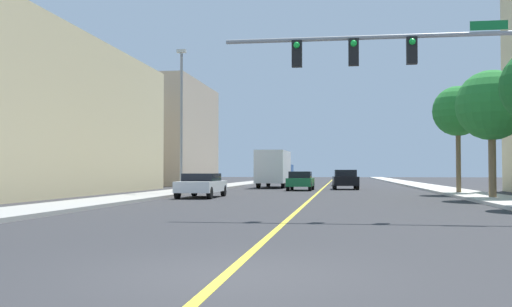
% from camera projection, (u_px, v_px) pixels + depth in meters
% --- Properties ---
extents(ground, '(192.00, 192.00, 0.00)m').
position_uv_depth(ground, '(323.00, 188.00, 49.60)').
color(ground, '#2D2D30').
extents(sidewalk_left, '(2.83, 168.00, 0.15)m').
position_uv_depth(sidewalk_left, '(218.00, 187.00, 50.91)').
color(sidewalk_left, '#9E9B93').
rests_on(sidewalk_left, ground).
extents(sidewalk_right, '(2.83, 168.00, 0.15)m').
position_uv_depth(sidewalk_right, '(433.00, 188.00, 48.29)').
color(sidewalk_right, beige).
rests_on(sidewalk_right, ground).
extents(lane_marking_center, '(0.16, 144.00, 0.01)m').
position_uv_depth(lane_marking_center, '(323.00, 188.00, 49.60)').
color(lane_marking_center, yellow).
rests_on(lane_marking_center, ground).
extents(building_left_near, '(12.51, 25.95, 9.52)m').
position_uv_depth(building_left_near, '(5.00, 118.00, 36.71)').
color(building_left_near, beige).
rests_on(building_left_near, ground).
extents(building_left_far, '(13.48, 16.01, 10.82)m').
position_uv_depth(building_left_far, '(142.00, 134.00, 63.35)').
color(building_left_far, tan).
rests_on(building_left_far, ground).
extents(traffic_signal_mast, '(10.21, 0.36, 5.93)m').
position_uv_depth(traffic_signal_mast, '(438.00, 68.00, 17.92)').
color(traffic_signal_mast, gray).
rests_on(traffic_signal_mast, sidewalk_right).
extents(street_lamp, '(0.56, 0.28, 8.77)m').
position_uv_depth(street_lamp, '(181.00, 114.00, 35.95)').
color(street_lamp, gray).
rests_on(street_lamp, sidewalk_left).
extents(palm_mid, '(3.50, 3.50, 6.33)m').
position_uv_depth(palm_mid, '(492.00, 106.00, 29.22)').
color(palm_mid, brown).
rests_on(palm_mid, sidewalk_right).
extents(palm_far, '(3.07, 3.07, 6.52)m').
position_uv_depth(palm_far, '(458.00, 112.00, 35.99)').
color(palm_far, brown).
rests_on(palm_far, sidewalk_right).
extents(car_black, '(2.10, 3.97, 1.55)m').
position_uv_depth(car_black, '(345.00, 179.00, 46.46)').
color(car_black, black).
rests_on(car_black, ground).
extents(car_white, '(1.95, 4.57, 1.31)m').
position_uv_depth(car_white, '(202.00, 185.00, 32.01)').
color(car_white, white).
rests_on(car_white, ground).
extents(car_green, '(1.90, 4.01, 1.42)m').
position_uv_depth(car_green, '(301.00, 181.00, 43.93)').
color(car_green, '#196638').
rests_on(car_green, ground).
extents(car_yellow, '(1.95, 4.43, 1.38)m').
position_uv_depth(car_yellow, '(343.00, 178.00, 59.76)').
color(car_yellow, gold).
rests_on(car_yellow, ground).
extents(delivery_truck, '(2.58, 8.45, 3.19)m').
position_uv_depth(delivery_truck, '(274.00, 168.00, 51.40)').
color(delivery_truck, '#194799').
rests_on(delivery_truck, ground).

